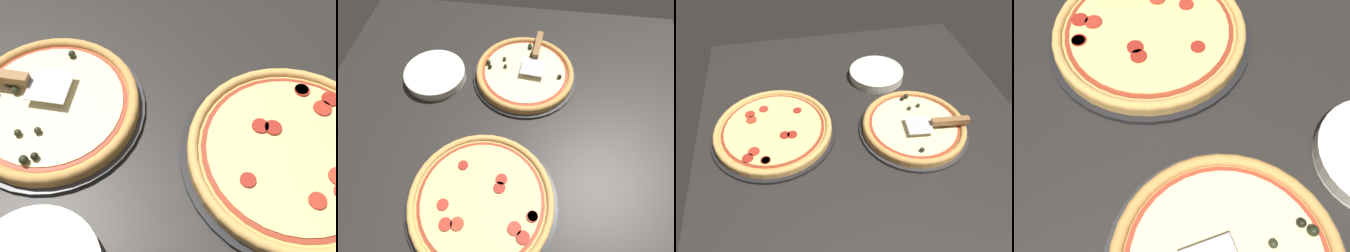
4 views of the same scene
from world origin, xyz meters
The scene contains 7 objects.
ground_plane centered at (0.00, 0.00, -1.80)cm, with size 130.99×114.67×3.60cm, color black.
pizza_pan_front centered at (-4.75, -16.26, 0.50)cm, with size 37.45×37.45×1.00cm, color #2D2D30.
pizza_front centered at (-4.74, -16.29, 2.51)cm, with size 35.20×35.20×4.10cm.
pizza_pan_back centered at (2.78, 31.13, 0.50)cm, with size 42.27×42.27×1.00cm, color black.
pizza_back centered at (2.76, 31.14, 2.47)cm, with size 39.74×39.74×2.86cm.
serving_spatula centered at (-8.25, -24.73, 5.90)cm, with size 9.06×21.33×2.00cm.
plate_stack centered at (27.42, -11.65, 1.75)cm, with size 21.77×21.77×3.50cm.
Camera 3 is at (-78.15, 22.64, 81.74)cm, focal length 35.00 mm.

